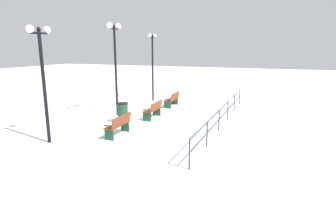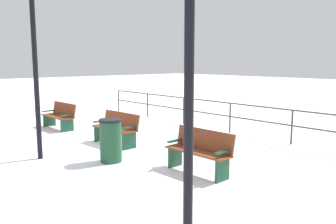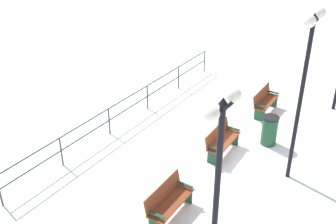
{
  "view_description": "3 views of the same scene",
  "coord_description": "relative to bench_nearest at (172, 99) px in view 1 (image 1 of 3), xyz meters",
  "views": [
    {
      "loc": [
        -6.05,
        12.84,
        3.54
      ],
      "look_at": [
        -1.36,
        1.01,
        0.65
      ],
      "focal_mm": 30.19,
      "sensor_mm": 36.0,
      "label": 1
    },
    {
      "loc": [
        5.0,
        7.93,
        2.28
      ],
      "look_at": [
        -2.12,
        -0.1,
        0.7
      ],
      "focal_mm": 37.05,
      "sensor_mm": 36.0,
      "label": 2
    },
    {
      "loc": [
        4.5,
        -9.93,
        7.38
      ],
      "look_at": [
        -2.15,
        0.04,
        0.82
      ],
      "focal_mm": 44.76,
      "sensor_mm": 36.0,
      "label": 3
    }
  ],
  "objects": [
    {
      "name": "ground_plane",
      "position": [
        -0.03,
        3.21,
        -0.45
      ],
      "size": [
        80.0,
        80.0,
        0.0
      ],
      "primitive_type": "plane",
      "color": "white",
      "rests_on": "ground"
    },
    {
      "name": "bench_nearest",
      "position": [
        0.0,
        0.0,
        0.0
      ],
      "size": [
        0.59,
        1.54,
        0.87
      ],
      "rotation": [
        0.0,
        0.0,
        0.03
      ],
      "color": "brown",
      "rests_on": "ground"
    },
    {
      "name": "bench_second",
      "position": [
        -0.18,
        3.21,
        0.02
      ],
      "size": [
        0.6,
        1.54,
        0.88
      ],
      "rotation": [
        0.0,
        0.0,
        0.04
      ],
      "color": "brown",
      "rests_on": "ground"
    },
    {
      "name": "bench_third",
      "position": [
        -0.09,
        6.42,
        0.03
      ],
      "size": [
        0.52,
        1.5,
        0.89
      ],
      "rotation": [
        0.0,
        0.0,
        0.03
      ],
      "color": "brown",
      "rests_on": "ground"
    },
    {
      "name": "lamppost_near",
      "position": [
        1.96,
        -1.41,
        2.68
      ],
      "size": [
        0.26,
        1.03,
        4.47
      ],
      "color": "black",
      "rests_on": "ground"
    },
    {
      "name": "lamppost_middle",
      "position": [
        1.96,
        3.21,
        3.09
      ],
      "size": [
        0.31,
        1.12,
        4.79
      ],
      "color": "black",
      "rests_on": "ground"
    },
    {
      "name": "lamppost_far",
      "position": [
        1.96,
        8.14,
        2.55
      ],
      "size": [
        0.28,
        1.04,
        4.32
      ],
      "color": "black",
      "rests_on": "ground"
    },
    {
      "name": "waterfront_railing",
      "position": [
        -3.79,
        3.21,
        0.21
      ],
      "size": [
        0.05,
        10.72,
        0.97
      ],
      "color": "#383D42",
      "rests_on": "ground"
    },
    {
      "name": "trash_bin",
      "position": [
        0.84,
        4.53,
        0.05
      ],
      "size": [
        0.52,
        0.52,
        0.98
      ],
      "color": "#1E4C2D",
      "rests_on": "ground"
    }
  ]
}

